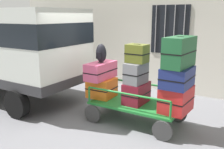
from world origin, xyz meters
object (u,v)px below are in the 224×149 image
at_px(suitcase_midleft_middle, 136,73).
at_px(suitcase_midleft_top, 137,53).
at_px(suitcase_center_middle, 177,77).
at_px(luggage_cart, 135,107).
at_px(van, 7,44).
at_px(suitcase_midleft_bottom, 136,93).
at_px(suitcase_left_bottom, 102,87).
at_px(suitcase_center_top, 179,52).
at_px(backpack, 101,53).
at_px(suitcase_center_bottom, 176,99).
at_px(suitcase_left_middle, 101,70).

bearing_deg(suitcase_midleft_middle, suitcase_midleft_top, 90.00).
bearing_deg(suitcase_center_middle, luggage_cart, 179.38).
height_order(van, suitcase_midleft_bottom, van).
height_order(luggage_cart, suitcase_left_bottom, suitcase_left_bottom).
bearing_deg(suitcase_midleft_bottom, suitcase_center_top, -0.51).
relative_size(suitcase_left_bottom, backpack, 1.42).
bearing_deg(backpack, suitcase_midleft_top, 4.78).
distance_m(suitcase_midleft_middle, suitcase_midleft_top, 0.44).
xyz_separation_m(luggage_cart, suitcase_center_bottom, (0.93, 0.01, 0.36)).
bearing_deg(luggage_cart, suitcase_center_top, 1.73).
relative_size(van, suitcase_midleft_bottom, 6.99).
height_order(suitcase_left_bottom, suitcase_center_middle, suitcase_center_middle).
relative_size(suitcase_midleft_top, suitcase_center_bottom, 0.61).
bearing_deg(backpack, suitcase_left_middle, 138.64).
xyz_separation_m(van, suitcase_midleft_top, (4.11, 0.27, 0.01)).
xyz_separation_m(suitcase_midleft_bottom, backpack, (-0.90, -0.09, 0.86)).
bearing_deg(suitcase_left_middle, suitcase_center_bottom, 0.98).
bearing_deg(suitcase_midleft_middle, suitcase_left_middle, -179.25).
bearing_deg(van, suitcase_center_bottom, 2.82).
bearing_deg(suitcase_center_middle, suitcase_center_top, 90.00).
relative_size(luggage_cart, suitcase_center_middle, 2.63).
distance_m(suitcase_midleft_bottom, suitcase_center_middle, 1.06).
distance_m(suitcase_midleft_middle, suitcase_center_top, 1.08).
height_order(luggage_cart, suitcase_center_top, suitcase_center_top).
bearing_deg(backpack, van, -176.60).
relative_size(suitcase_midleft_bottom, suitcase_midleft_middle, 1.23).
xyz_separation_m(suitcase_midleft_top, suitcase_center_bottom, (0.93, -0.02, -0.89)).
relative_size(suitcase_left_bottom, suitcase_midleft_bottom, 0.90).
bearing_deg(suitcase_center_bottom, suitcase_left_bottom, 179.88).
relative_size(suitcase_left_bottom, suitcase_midleft_middle, 1.11).
bearing_deg(suitcase_center_top, suitcase_center_middle, -90.00).
xyz_separation_m(suitcase_center_bottom, backpack, (-1.83, -0.06, 0.83)).
height_order(suitcase_midleft_middle, suitcase_center_middle, same).
bearing_deg(backpack, suitcase_left_bottom, 115.49).
distance_m(suitcase_left_bottom, backpack, 0.87).
distance_m(suitcase_center_middle, suitcase_center_top, 0.51).
relative_size(luggage_cart, suitcase_midleft_middle, 3.74).
relative_size(suitcase_center_bottom, suitcase_center_top, 0.85).
height_order(luggage_cart, suitcase_center_middle, suitcase_center_middle).
height_order(suitcase_center_top, backpack, suitcase_center_top).
bearing_deg(suitcase_midleft_bottom, suitcase_center_middle, -2.86).
bearing_deg(suitcase_center_middle, suitcase_center_bottom, 90.00).
relative_size(suitcase_left_bottom, suitcase_center_top, 0.68).
relative_size(suitcase_midleft_bottom, suitcase_center_bottom, 0.89).
bearing_deg(suitcase_center_bottom, suitcase_midleft_bottom, 178.07).
relative_size(luggage_cart, suitcase_center_top, 2.29).
bearing_deg(suitcase_center_top, backpack, -177.48).
height_order(suitcase_left_middle, suitcase_center_top, suitcase_center_top).
bearing_deg(suitcase_left_bottom, luggage_cart, -0.54).
bearing_deg(van, suitcase_midleft_bottom, 3.89).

